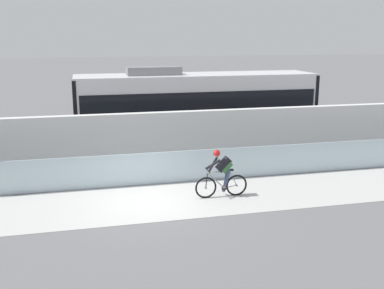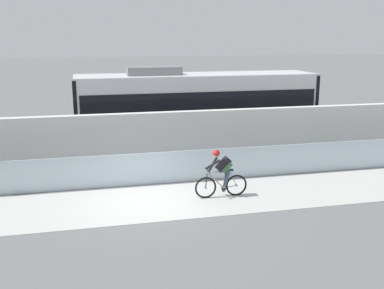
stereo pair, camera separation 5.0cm
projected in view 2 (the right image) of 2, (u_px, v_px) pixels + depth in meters
ground_plane at (148, 203)px, 14.53m from camera, size 200.00×200.00×0.00m
bike_path_deck at (148, 203)px, 14.53m from camera, size 32.00×3.20×0.01m
glass_parapet at (140, 169)px, 16.15m from camera, size 32.00×0.05×1.16m
concrete_barrier_wall at (134, 142)px, 17.72m from camera, size 32.00×0.36×2.28m
tram_rail_near at (129, 155)px, 20.33m from camera, size 32.00×0.08×0.01m
tram_rail_far at (126, 147)px, 21.69m from camera, size 32.00×0.08×0.01m
tram at (196, 108)px, 21.31m from camera, size 11.06×2.54×3.81m
cyclist_on_bike at (222, 174)px, 14.89m from camera, size 1.77×0.58×1.61m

